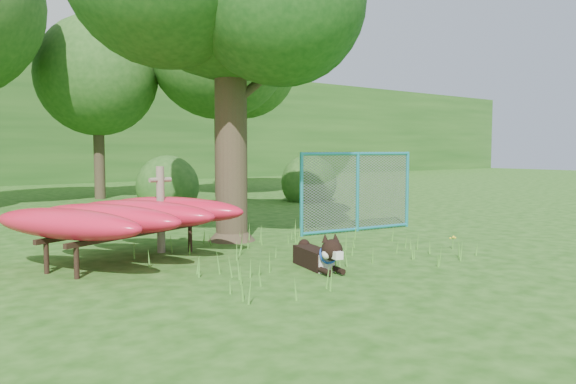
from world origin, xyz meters
TOP-DOWN VIEW (x-y plane):
  - ground at (0.00, 0.00)m, footprint 80.00×80.00m
  - wooden_post at (-1.31, 2.61)m, footprint 0.38×0.14m
  - kayak_rack at (-2.06, 2.27)m, footprint 3.68×3.31m
  - husky_dog at (-0.17, 0.03)m, footprint 0.55×1.23m
  - fence_section at (2.89, 2.29)m, footprint 2.76×0.44m
  - wildflower_clump at (2.64, -0.18)m, footprint 0.10×0.10m
  - bg_tree_c at (1.50, 13.00)m, footprint 4.00×4.00m
  - bg_tree_d at (5.00, 11.00)m, footprint 4.80×4.80m
  - bg_tree_e at (8.00, 14.00)m, footprint 4.60×4.60m
  - shrub_right at (6.50, 8.00)m, footprint 1.80×1.80m
  - shrub_mid at (2.00, 9.00)m, footprint 1.80×1.80m

SIDE VIEW (x-z plane):
  - ground at x=0.00m, z-range 0.00..0.00m
  - shrub_right at x=6.50m, z-range -0.90..0.90m
  - shrub_mid at x=2.00m, z-range -0.90..0.90m
  - wildflower_clump at x=2.64m, z-range 0.07..0.29m
  - husky_dog at x=-0.17m, z-range -0.08..0.48m
  - kayak_rack at x=-2.06m, z-range 0.24..1.13m
  - wooden_post at x=-1.31m, z-range 0.04..1.44m
  - fence_section at x=2.89m, z-range -0.54..2.16m
  - bg_tree_c at x=1.50m, z-range 1.05..7.17m
  - bg_tree_d at x=5.00m, z-range 1.33..8.83m
  - bg_tree_e at x=8.00m, z-range 1.46..9.01m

